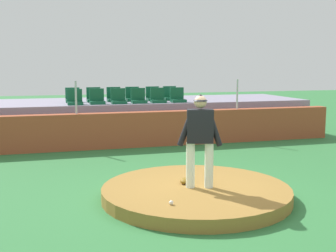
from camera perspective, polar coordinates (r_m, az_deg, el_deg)
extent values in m
plane|color=#31753B|center=(8.38, 3.68, -9.48)|extent=(60.00, 60.00, 0.00)
cylinder|color=olive|center=(8.35, 3.69, -8.72)|extent=(3.58, 3.58, 0.23)
cylinder|color=white|center=(8.15, 2.96, -5.16)|extent=(0.16, 0.16, 0.86)
cylinder|color=white|center=(8.17, 5.41, -5.15)|extent=(0.16, 0.16, 0.86)
cube|color=black|center=(8.02, 4.24, -0.01)|extent=(0.54, 0.39, 0.62)
cylinder|color=black|center=(8.01, 2.41, -0.26)|extent=(0.36, 0.20, 0.69)
cylinder|color=black|center=(8.04, 6.06, -0.27)|extent=(0.35, 0.20, 0.69)
sphere|color=tan|center=(7.97, 4.27, 3.18)|extent=(0.24, 0.24, 0.24)
cone|color=black|center=(7.96, 4.28, 3.77)|extent=(0.34, 0.34, 0.13)
sphere|color=white|center=(7.25, 0.43, -10.05)|extent=(0.07, 0.07, 0.07)
ellipsoid|color=brown|center=(8.51, 2.31, -7.19)|extent=(0.33, 0.36, 0.11)
cube|color=#A34A2D|center=(13.44, -4.21, -0.45)|extent=(13.35, 0.40, 1.08)
cylinder|color=silver|center=(13.08, -12.01, 3.70)|extent=(0.06, 0.06, 0.98)
cylinder|color=silver|center=(14.40, 9.09, 4.16)|extent=(0.06, 0.06, 0.98)
cube|color=gray|center=(15.85, -6.06, 1.13)|extent=(13.28, 3.53, 1.25)
cube|color=#125334|center=(14.26, -12.12, 2.95)|extent=(0.48, 0.44, 0.10)
cube|color=#125334|center=(14.42, -12.20, 4.00)|extent=(0.48, 0.08, 0.40)
cube|color=#125334|center=(14.36, -9.28, 3.06)|extent=(0.48, 0.44, 0.10)
cube|color=#125334|center=(14.52, -9.38, 4.10)|extent=(0.48, 0.08, 0.40)
cube|color=#125334|center=(14.43, -6.47, 3.14)|extent=(0.48, 0.44, 0.10)
cube|color=#125334|center=(14.59, -6.60, 4.17)|extent=(0.48, 0.08, 0.40)
cube|color=#125334|center=(14.56, -3.83, 3.21)|extent=(0.48, 0.44, 0.10)
cube|color=#125334|center=(14.72, -3.99, 4.24)|extent=(0.48, 0.08, 0.40)
cube|color=#125334|center=(14.72, -1.26, 3.28)|extent=(0.48, 0.44, 0.10)
cube|color=#125334|center=(14.87, -1.44, 4.30)|extent=(0.48, 0.08, 0.40)
cube|color=#125334|center=(14.91, 1.36, 3.34)|extent=(0.48, 0.44, 0.10)
cube|color=#125334|center=(15.06, 1.16, 4.35)|extent=(0.48, 0.08, 0.40)
cube|color=#125334|center=(15.18, -12.39, 3.24)|extent=(0.48, 0.44, 0.10)
cube|color=#125334|center=(15.34, -12.46, 4.22)|extent=(0.48, 0.08, 0.40)
cube|color=#125334|center=(15.24, -9.69, 3.33)|extent=(0.48, 0.44, 0.10)
cube|color=#125334|center=(15.40, -9.79, 4.31)|extent=(0.48, 0.08, 0.40)
cube|color=#125334|center=(15.30, -7.07, 3.40)|extent=(0.48, 0.44, 0.10)
cube|color=#125334|center=(15.46, -7.19, 4.38)|extent=(0.48, 0.08, 0.40)
cube|color=#125334|center=(15.41, -4.60, 3.47)|extent=(0.48, 0.44, 0.10)
cube|color=#125334|center=(15.57, -4.74, 4.44)|extent=(0.48, 0.08, 0.40)
cube|color=#125334|center=(15.58, -1.92, 3.54)|extent=(0.48, 0.44, 0.10)
cube|color=#125334|center=(15.73, -2.08, 4.50)|extent=(0.48, 0.08, 0.40)
cube|color=#125334|center=(15.79, 0.37, 3.61)|extent=(0.48, 0.44, 0.10)
cube|color=#125334|center=(15.95, 0.19, 4.55)|extent=(0.48, 0.08, 0.40)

